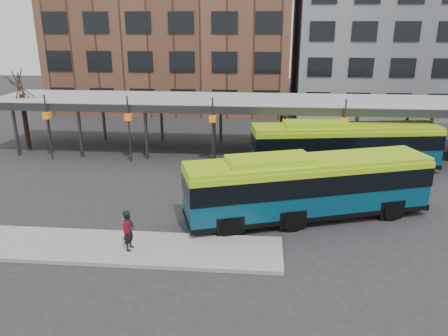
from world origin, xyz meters
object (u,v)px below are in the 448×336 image
at_px(bus_rear, 344,145).
at_px(bus_front, 307,185).
at_px(tree, 25,120).
at_px(pedestrian, 129,230).

bearing_deg(bus_rear, bus_front, -120.70).
bearing_deg(tree, bus_rear, -6.90).
relative_size(tree, bus_front, 0.44).
bearing_deg(tree, pedestrian, -50.01).
xyz_separation_m(bus_front, bus_rear, (3.19, 7.97, -0.01)).
height_order(bus_front, bus_rear, bus_front).
xyz_separation_m(tree, bus_rear, (23.99, -2.90, -0.64)).
distance_m(tree, bus_rear, 24.17).
relative_size(bus_front, bus_rear, 1.00).
bearing_deg(bus_rear, tree, 164.20).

